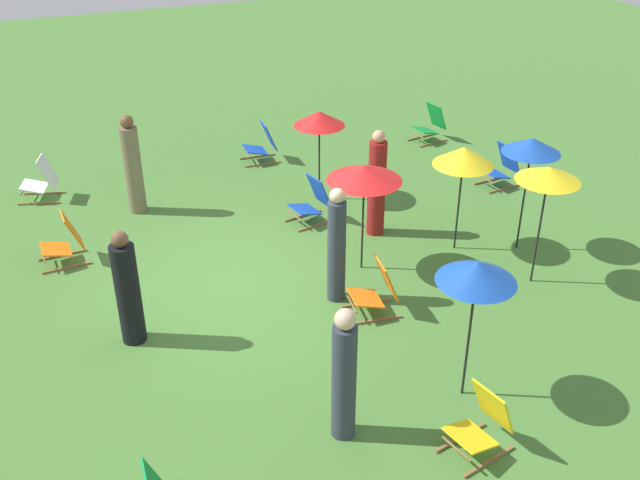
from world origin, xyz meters
The scene contains 20 objects.
ground_plane centered at (0.00, 0.00, 0.00)m, with size 40.00×40.00×0.00m, color #477A33.
deckchair_0 centered at (1.43, 1.48, 0.37)m, with size 0.57×0.81×0.83m.
deckchair_2 centered at (-4.21, -2.66, 0.37)m, with size 0.67×0.86×0.83m.
deckchair_3 centered at (-4.39, 1.68, 0.37)m, with size 0.51×0.78×0.83m.
deckchair_4 centered at (4.25, 1.39, 0.37)m, with size 0.63×0.85×0.83m.
deckchair_5 centered at (-1.68, -2.48, 0.37)m, with size 0.52×0.79×0.83m.
deckchair_6 centered at (-1.53, 5.59, 0.37)m, with size 0.55×0.80×0.83m.
deckchair_8 centered at (-1.52, 1.66, 0.37)m, with size 0.62×0.84×0.83m.
deckchair_9 centered at (-4.08, 5.48, 0.37)m, with size 0.59×0.83×0.83m.
umbrella_0 centered at (0.26, 3.50, 1.64)m, with size 0.95×0.95×1.79m.
umbrella_1 centered at (1.57, 4.06, 1.79)m, with size 0.93×0.93×1.90m.
umbrella_2 centered at (0.24, 1.81, 1.62)m, with size 1.14×1.14×1.74m.
umbrella_3 centered at (3.38, 1.72, 1.75)m, with size 0.92×0.92×1.89m.
umbrella_4 centered at (-2.33, 2.13, 1.56)m, with size 0.93×0.93×1.70m.
umbrella_5 centered at (0.63, 4.46, 1.80)m, with size 0.91×0.91×1.93m.
person_0 centered at (0.88, 1.10, 0.86)m, with size 0.34×0.34×1.79m.
person_1 centered at (3.45, 0.09, 0.83)m, with size 0.33×0.33×1.71m.
person_2 centered at (-0.72, 2.51, 0.88)m, with size 0.31×0.31×1.86m.
person_3 centered at (0.78, -1.83, 0.79)m, with size 0.42×0.42×1.67m.
person_4 centered at (-3.07, -1.12, 0.87)m, with size 0.44×0.44×1.82m.
Camera 1 is at (9.11, -2.49, 6.06)m, focal length 40.94 mm.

